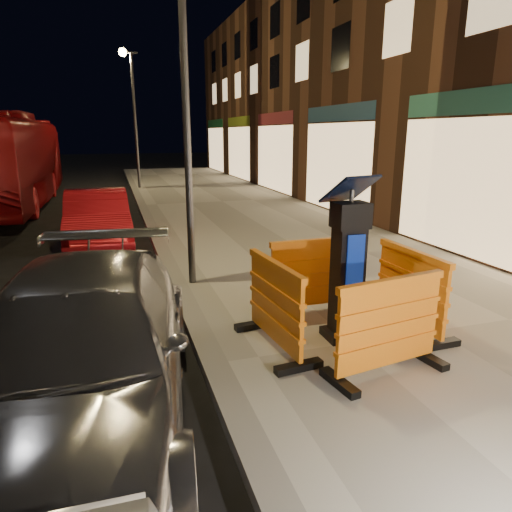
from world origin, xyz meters
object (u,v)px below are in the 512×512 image
object	(u,v)px
barrier_front	(389,327)
barrier_bldgside	(411,290)
car_red	(100,246)
parking_kiosk	(348,264)
barrier_back	(315,276)
car_silver	(86,419)
bus_doubledecker	(10,206)
barrier_kerbside	(275,306)

from	to	relation	value
barrier_front	barrier_bldgside	distance (m)	1.34
barrier_bldgside	car_red	world-z (taller)	barrier_bldgside
parking_kiosk	barrier_bldgside	world-z (taller)	parking_kiosk
barrier_back	car_silver	bearing A→B (deg)	-154.05
parking_kiosk	bus_doubledecker	distance (m)	15.76
barrier_front	car_red	size ratio (longest dim) A/B	0.34
barrier_front	barrier_kerbside	distance (m)	1.34
parking_kiosk	barrier_kerbside	bearing A→B (deg)	176.04
barrier_back	car_red	bearing A→B (deg)	117.44
barrier_kerbside	parking_kiosk	bearing A→B (deg)	-95.96
barrier_back	barrier_kerbside	size ratio (longest dim) A/B	1.00
barrier_front	barrier_back	world-z (taller)	same
parking_kiosk	car_silver	distance (m)	3.38
car_red	bus_doubledecker	size ratio (longest dim) A/B	0.34
barrier_back	car_red	distance (m)	6.59
barrier_front	car_silver	world-z (taller)	barrier_front
barrier_kerbside	barrier_back	bearing A→B (deg)	-50.96
barrier_bldgside	car_silver	xyz separation A→B (m)	(-4.08, -0.64, -0.70)
barrier_front	bus_doubledecker	size ratio (longest dim) A/B	0.12
car_silver	barrier_bldgside	bearing A→B (deg)	15.75
parking_kiosk	bus_doubledecker	size ratio (longest dim) A/B	0.16
barrier_kerbside	car_red	bearing A→B (deg)	11.92
barrier_back	car_silver	world-z (taller)	barrier_back
car_silver	car_red	xyz separation A→B (m)	(0.01, 7.35, 0.00)
barrier_front	barrier_back	size ratio (longest dim) A/B	1.00
parking_kiosk	barrier_bldgside	bearing A→B (deg)	-3.96
barrier_back	car_red	xyz separation A→B (m)	(-3.12, 5.77, -0.70)
parking_kiosk	barrier_back	size ratio (longest dim) A/B	1.40
barrier_front	barrier_back	xyz separation A→B (m)	(0.00, 1.90, 0.00)
barrier_back	barrier_kerbside	xyz separation A→B (m)	(-0.95, -0.95, 0.00)
bus_doubledecker	barrier_front	bearing A→B (deg)	-67.25
parking_kiosk	barrier_back	xyz separation A→B (m)	(0.00, 0.95, -0.43)
barrier_front	car_red	distance (m)	8.30
parking_kiosk	car_silver	xyz separation A→B (m)	(-3.13, -0.64, -1.13)
car_silver	bus_doubledecker	world-z (taller)	bus_doubledecker
car_red	bus_doubledecker	xyz separation A→B (m)	(-3.38, 7.59, 0.00)
barrier_front	bus_doubledecker	distance (m)	16.60
barrier_kerbside	car_red	world-z (taller)	barrier_kerbside
car_silver	parking_kiosk	bearing A→B (deg)	18.38
parking_kiosk	car_red	bearing A→B (deg)	110.94
car_red	barrier_bldgside	bearing A→B (deg)	-60.49
parking_kiosk	barrier_kerbside	xyz separation A→B (m)	(-0.95, 0.00, -0.43)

